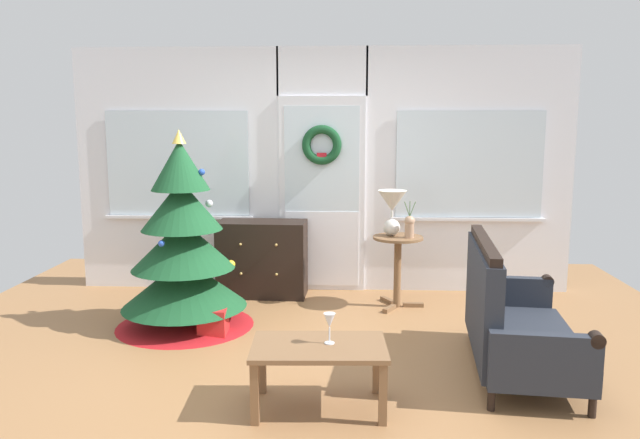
# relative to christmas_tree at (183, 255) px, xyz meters

# --- Properties ---
(ground_plane) EXTENTS (6.76, 6.76, 0.00)m
(ground_plane) POSITION_rel_christmas_tree_xyz_m (1.16, -0.79, -0.64)
(ground_plane) COLOR #996B42
(back_wall_with_door) EXTENTS (5.20, 0.19, 2.55)m
(back_wall_with_door) POSITION_rel_christmas_tree_xyz_m (1.16, 1.29, 0.65)
(back_wall_with_door) COLOR white
(back_wall_with_door) RESTS_ON ground
(christmas_tree) EXTENTS (1.21, 1.21, 1.72)m
(christmas_tree) POSITION_rel_christmas_tree_xyz_m (0.00, 0.00, 0.00)
(christmas_tree) COLOR #4C331E
(christmas_tree) RESTS_ON ground
(dresser_cabinet) EXTENTS (0.92, 0.47, 0.78)m
(dresser_cabinet) POSITION_rel_christmas_tree_xyz_m (0.55, 1.00, -0.25)
(dresser_cabinet) COLOR black
(dresser_cabinet) RESTS_ON ground
(settee_sofa) EXTENTS (0.85, 1.55, 0.96)m
(settee_sofa) POSITION_rel_christmas_tree_xyz_m (2.60, -0.86, -0.26)
(settee_sofa) COLOR black
(settee_sofa) RESTS_ON ground
(side_table) EXTENTS (0.50, 0.48, 0.70)m
(side_table) POSITION_rel_christmas_tree_xyz_m (1.92, 0.65, -0.14)
(side_table) COLOR brown
(side_table) RESTS_ON ground
(table_lamp) EXTENTS (0.28, 0.28, 0.44)m
(table_lamp) POSITION_rel_christmas_tree_xyz_m (1.86, 0.69, 0.35)
(table_lamp) COLOR silver
(table_lamp) RESTS_ON side_table
(flower_vase) EXTENTS (0.11, 0.10, 0.35)m
(flower_vase) POSITION_rel_christmas_tree_xyz_m (2.02, 0.59, 0.18)
(flower_vase) COLOR tan
(flower_vase) RESTS_ON side_table
(coffee_table) EXTENTS (0.86, 0.56, 0.42)m
(coffee_table) POSITION_rel_christmas_tree_xyz_m (1.26, -1.53, -0.28)
(coffee_table) COLOR brown
(coffee_table) RESTS_ON ground
(wine_glass) EXTENTS (0.08, 0.08, 0.20)m
(wine_glass) POSITION_rel_christmas_tree_xyz_m (1.33, -1.50, -0.08)
(wine_glass) COLOR silver
(wine_glass) RESTS_ON coffee_table
(gift_box) EXTENTS (0.23, 0.21, 0.23)m
(gift_box) POSITION_rel_christmas_tree_xyz_m (0.30, -0.24, -0.52)
(gift_box) COLOR red
(gift_box) RESTS_ON ground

